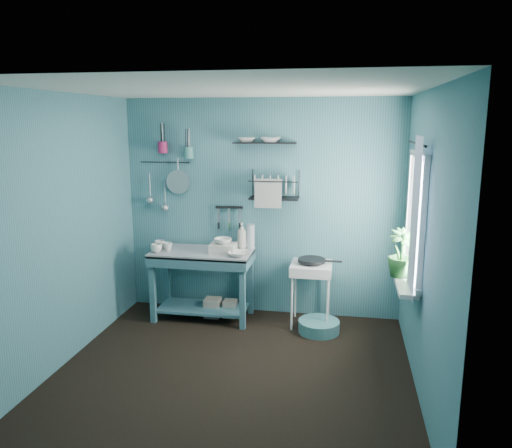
% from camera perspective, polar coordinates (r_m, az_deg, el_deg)
% --- Properties ---
extents(floor, '(3.20, 3.20, 0.00)m').
position_cam_1_polar(floor, '(4.77, -2.51, -16.36)').
color(floor, black).
rests_on(floor, ground).
extents(ceiling, '(3.20, 3.20, 0.00)m').
position_cam_1_polar(ceiling, '(4.22, -2.83, 15.19)').
color(ceiling, silver).
rests_on(ceiling, ground).
extents(wall_back, '(3.20, 0.00, 3.20)m').
position_cam_1_polar(wall_back, '(5.77, 0.66, 1.80)').
color(wall_back, '#396C76').
rests_on(wall_back, ground).
extents(wall_front, '(3.20, 0.00, 3.20)m').
position_cam_1_polar(wall_front, '(2.94, -9.25, -8.20)').
color(wall_front, '#396C76').
rests_on(wall_front, ground).
extents(wall_left, '(0.00, 3.00, 3.00)m').
position_cam_1_polar(wall_left, '(4.93, -21.12, -0.71)').
color(wall_left, '#396C76').
rests_on(wall_left, ground).
extents(wall_right, '(0.00, 3.00, 3.00)m').
position_cam_1_polar(wall_right, '(4.27, 18.79, -2.38)').
color(wall_right, '#396C76').
rests_on(wall_right, ground).
extents(work_counter, '(1.19, 0.68, 0.80)m').
position_cam_1_polar(work_counter, '(5.79, -6.11, -6.90)').
color(work_counter, '#325F6B').
rests_on(work_counter, floor).
extents(mug_left, '(0.12, 0.12, 0.10)m').
position_cam_1_polar(mug_left, '(5.67, -11.32, -2.74)').
color(mug_left, silver).
rests_on(mug_left, work_counter).
extents(mug_mid, '(0.14, 0.14, 0.09)m').
position_cam_1_polar(mug_mid, '(5.73, -10.03, -2.57)').
color(mug_mid, silver).
rests_on(mug_mid, work_counter).
extents(mug_right, '(0.17, 0.17, 0.10)m').
position_cam_1_polar(mug_right, '(5.82, -10.93, -2.35)').
color(mug_right, silver).
rests_on(mug_right, work_counter).
extents(wash_tub, '(0.28, 0.22, 0.10)m').
position_cam_1_polar(wash_tub, '(5.58, -3.80, -2.75)').
color(wash_tub, beige).
rests_on(wash_tub, work_counter).
extents(tub_bowl, '(0.20, 0.19, 0.06)m').
position_cam_1_polar(tub_bowl, '(5.56, -3.81, -1.95)').
color(tub_bowl, silver).
rests_on(tub_bowl, wash_tub).
extents(soap_bottle, '(0.12, 0.12, 0.30)m').
position_cam_1_polar(soap_bottle, '(5.73, -1.63, -1.33)').
color(soap_bottle, beige).
rests_on(soap_bottle, work_counter).
extents(water_bottle, '(0.09, 0.09, 0.28)m').
position_cam_1_polar(water_bottle, '(5.73, -0.61, -1.42)').
color(water_bottle, silver).
rests_on(water_bottle, work_counter).
extents(counter_bowl, '(0.22, 0.22, 0.05)m').
position_cam_1_polar(counter_bowl, '(5.42, -2.07, -3.43)').
color(counter_bowl, silver).
rests_on(counter_bowl, work_counter).
extents(hotplate_stand, '(0.50, 0.50, 0.71)m').
position_cam_1_polar(hotplate_stand, '(5.63, 6.28, -7.98)').
color(hotplate_stand, silver).
rests_on(hotplate_stand, floor).
extents(frying_pan, '(0.30, 0.30, 0.03)m').
position_cam_1_polar(frying_pan, '(5.51, 6.37, -4.13)').
color(frying_pan, black).
rests_on(frying_pan, hotplate_stand).
extents(knife_strip, '(0.32, 0.05, 0.03)m').
position_cam_1_polar(knife_strip, '(5.81, -3.08, 1.92)').
color(knife_strip, black).
rests_on(knife_strip, wall_back).
extents(dish_rack, '(0.57, 0.30, 0.32)m').
position_cam_1_polar(dish_rack, '(5.57, 2.11, 4.50)').
color(dish_rack, black).
rests_on(dish_rack, wall_back).
extents(upper_shelf, '(0.71, 0.21, 0.01)m').
position_cam_1_polar(upper_shelf, '(5.58, 0.99, 9.25)').
color(upper_shelf, black).
rests_on(upper_shelf, wall_back).
extents(shelf_bowl_left, '(0.22, 0.22, 0.05)m').
position_cam_1_polar(shelf_bowl_left, '(5.61, -1.06, 9.74)').
color(shelf_bowl_left, silver).
rests_on(shelf_bowl_left, upper_shelf).
extents(shelf_bowl_right, '(0.24, 0.24, 0.06)m').
position_cam_1_polar(shelf_bowl_right, '(5.57, 1.70, 9.85)').
color(shelf_bowl_right, silver).
rests_on(shelf_bowl_right, upper_shelf).
extents(utensil_cup_magenta, '(0.11, 0.11, 0.13)m').
position_cam_1_polar(utensil_cup_magenta, '(5.91, -10.63, 8.61)').
color(utensil_cup_magenta, '#9B1C4E').
rests_on(utensil_cup_magenta, wall_back).
extents(utensil_cup_teal, '(0.11, 0.11, 0.13)m').
position_cam_1_polar(utensil_cup_teal, '(5.81, -7.70, 8.07)').
color(utensil_cup_teal, teal).
rests_on(utensil_cup_teal, wall_back).
extents(colander, '(0.28, 0.03, 0.28)m').
position_cam_1_polar(colander, '(5.92, -8.90, 4.79)').
color(colander, '#A6A9AE').
rests_on(colander, wall_back).
extents(ladle_outer, '(0.01, 0.01, 0.30)m').
position_cam_1_polar(ladle_outer, '(6.06, -12.04, 4.30)').
color(ladle_outer, '#A6A9AE').
rests_on(ladle_outer, wall_back).
extents(ladle_inner, '(0.01, 0.01, 0.30)m').
position_cam_1_polar(ladle_inner, '(6.00, -10.37, 3.48)').
color(ladle_inner, '#A6A9AE').
rests_on(ladle_inner, wall_back).
extents(hook_rail, '(0.60, 0.01, 0.01)m').
position_cam_1_polar(hook_rail, '(5.97, -10.36, 6.96)').
color(hook_rail, black).
rests_on(hook_rail, wall_back).
extents(window_glass, '(0.00, 1.10, 1.10)m').
position_cam_1_polar(window_glass, '(4.67, 17.94, 0.74)').
color(window_glass, white).
rests_on(window_glass, wall_right).
extents(windowsill, '(0.16, 0.95, 0.04)m').
position_cam_1_polar(windowsill, '(4.80, 16.49, -6.15)').
color(windowsill, silver).
rests_on(windowsill, wall_right).
extents(curtain, '(0.00, 1.35, 1.35)m').
position_cam_1_polar(curtain, '(4.36, 17.64, 0.68)').
color(curtain, white).
rests_on(curtain, wall_right).
extents(curtain_rod, '(0.02, 1.05, 0.02)m').
position_cam_1_polar(curtain_rod, '(4.59, 17.90, 8.74)').
color(curtain_rod, black).
rests_on(curtain_rod, wall_right).
extents(potted_plant, '(0.32, 0.32, 0.44)m').
position_cam_1_polar(potted_plant, '(4.77, 16.27, -3.21)').
color(potted_plant, '#2B6D2F').
rests_on(potted_plant, windowsill).
extents(storage_tin_large, '(0.18, 0.18, 0.22)m').
position_cam_1_polar(storage_tin_large, '(5.91, -4.96, -9.49)').
color(storage_tin_large, gray).
rests_on(storage_tin_large, floor).
extents(storage_tin_small, '(0.15, 0.15, 0.20)m').
position_cam_1_polar(storage_tin_small, '(5.89, -2.98, -9.62)').
color(storage_tin_small, gray).
rests_on(storage_tin_small, floor).
extents(floor_basin, '(0.44, 0.44, 0.13)m').
position_cam_1_polar(floor_basin, '(5.54, 7.19, -11.53)').
color(floor_basin, teal).
rests_on(floor_basin, floor).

